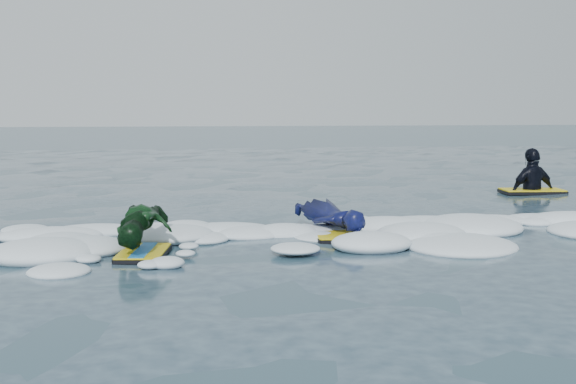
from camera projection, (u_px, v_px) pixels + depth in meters
name	position (u px, v px, depth m)	size (l,w,h in m)	color
ground	(326.00, 255.00, 7.68)	(120.00, 120.00, 0.00)	#1B3142
foam_band	(307.00, 239.00, 8.69)	(12.00, 3.10, 0.30)	white
prone_woman_unit	(333.00, 218.00, 8.94)	(0.85, 1.62, 0.40)	black
prone_child_unit	(143.00, 229.00, 7.77)	(0.83, 1.40, 0.52)	black
waiting_rider_unit	(532.00, 194.00, 13.30)	(1.20, 0.77, 1.70)	black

